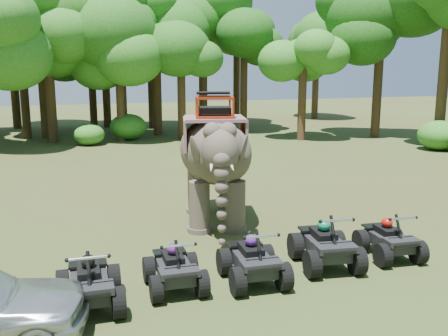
{
  "coord_description": "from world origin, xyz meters",
  "views": [
    {
      "loc": [
        -4.47,
        -11.3,
        4.58
      ],
      "look_at": [
        0.0,
        1.2,
        1.9
      ],
      "focal_mm": 40.0,
      "sensor_mm": 36.0,
      "label": 1
    }
  ],
  "objects_px": {
    "atv_0": "(89,277)",
    "atv_2": "(253,254)",
    "atv_3": "(326,239)",
    "elephant": "(215,159)",
    "atv_1": "(174,262)",
    "atv_4": "(389,234)"
  },
  "relations": [
    {
      "from": "atv_0",
      "to": "atv_2",
      "type": "bearing_deg",
      "value": 3.73
    },
    {
      "from": "atv_0",
      "to": "atv_3",
      "type": "relative_size",
      "value": 0.95
    },
    {
      "from": "atv_3",
      "to": "atv_0",
      "type": "bearing_deg",
      "value": -167.49
    },
    {
      "from": "elephant",
      "to": "atv_2",
      "type": "bearing_deg",
      "value": -83.51
    },
    {
      "from": "atv_0",
      "to": "atv_1",
      "type": "relative_size",
      "value": 1.08
    },
    {
      "from": "elephant",
      "to": "atv_4",
      "type": "height_order",
      "value": "elephant"
    },
    {
      "from": "elephant",
      "to": "atv_3",
      "type": "bearing_deg",
      "value": -58.0
    },
    {
      "from": "atv_3",
      "to": "atv_4",
      "type": "height_order",
      "value": "atv_3"
    },
    {
      "from": "atv_2",
      "to": "atv_3",
      "type": "height_order",
      "value": "atv_3"
    },
    {
      "from": "atv_4",
      "to": "atv_0",
      "type": "bearing_deg",
      "value": -171.75
    },
    {
      "from": "atv_0",
      "to": "atv_2",
      "type": "height_order",
      "value": "atv_0"
    },
    {
      "from": "atv_1",
      "to": "atv_2",
      "type": "relative_size",
      "value": 0.93
    },
    {
      "from": "elephant",
      "to": "atv_1",
      "type": "xyz_separation_m",
      "value": [
        -2.31,
        -4.2,
        -1.34
      ]
    },
    {
      "from": "elephant",
      "to": "atv_2",
      "type": "distance_m",
      "value": 4.65
    },
    {
      "from": "atv_1",
      "to": "atv_2",
      "type": "distance_m",
      "value": 1.7
    },
    {
      "from": "atv_0",
      "to": "elephant",
      "type": "bearing_deg",
      "value": 50.71
    },
    {
      "from": "atv_4",
      "to": "atv_3",
      "type": "bearing_deg",
      "value": -175.08
    },
    {
      "from": "elephant",
      "to": "atv_1",
      "type": "height_order",
      "value": "elephant"
    },
    {
      "from": "atv_1",
      "to": "atv_4",
      "type": "xyz_separation_m",
      "value": [
        5.38,
        -0.03,
        0.0
      ]
    },
    {
      "from": "atv_1",
      "to": "atv_3",
      "type": "relative_size",
      "value": 0.88
    },
    {
      "from": "atv_0",
      "to": "atv_4",
      "type": "distance_m",
      "value": 7.14
    },
    {
      "from": "atv_0",
      "to": "atv_3",
      "type": "xyz_separation_m",
      "value": [
        5.38,
        0.29,
        0.03
      ]
    }
  ]
}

